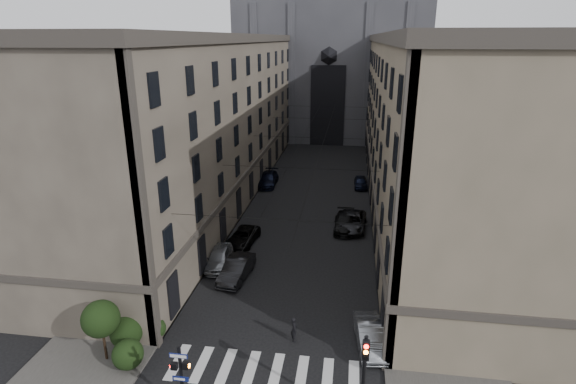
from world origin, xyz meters
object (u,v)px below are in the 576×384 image
at_px(car_left_near, 219,258).
at_px(car_left_midfar, 243,237).
at_px(car_left_far, 268,179).
at_px(car_right_far, 361,182).
at_px(traffic_light_right, 364,371).
at_px(car_left_midnear, 237,269).
at_px(pedestrian_signal_left, 181,374).
at_px(pedestrian, 294,329).
at_px(car_right_midfar, 345,223).
at_px(gothic_tower, 333,41).
at_px(car_right_midnear, 352,221).
at_px(car_right_near, 370,336).

relative_size(car_left_near, car_left_midfar, 0.98).
height_order(car_left_far, car_right_far, car_left_far).
bearing_deg(traffic_light_right, car_left_midnear, 126.45).
distance_m(pedestrian_signal_left, pedestrian, 8.29).
bearing_deg(pedestrian, traffic_light_right, -159.59).
xyz_separation_m(car_left_midfar, car_right_midfar, (9.42, 4.53, 0.09)).
bearing_deg(pedestrian, gothic_tower, -12.96).
distance_m(car_left_midnear, pedestrian, 9.12).
bearing_deg(car_right_midnear, pedestrian, -96.91).
height_order(car_left_far, car_right_midfar, car_left_far).
xyz_separation_m(traffic_light_right, car_right_far, (0.32, 38.23, -2.58)).
relative_size(gothic_tower, car_right_midnear, 10.24).
xyz_separation_m(car_right_near, car_right_midfar, (-2.00, 18.03, 0.00)).
height_order(car_left_midnear, car_right_midfar, car_left_midnear).
bearing_deg(pedestrian, car_right_midnear, -24.95).
bearing_deg(car_right_midfar, pedestrian, -98.31).
distance_m(car_right_near, car_right_midfar, 18.14).
distance_m(car_left_midnear, car_left_midfar, 6.55).
bearing_deg(car_left_near, car_left_far, 85.19).
height_order(pedestrian_signal_left, pedestrian, pedestrian_signal_left).
bearing_deg(car_right_midfar, car_left_midfar, -153.91).
height_order(traffic_light_right, car_left_far, traffic_light_right).
relative_size(car_right_midfar, car_right_far, 1.26).
bearing_deg(traffic_light_right, car_right_midfar, 93.30).
distance_m(traffic_light_right, car_left_far, 39.32).
xyz_separation_m(traffic_light_right, car_left_midfar, (-10.82, 19.74, -2.62)).
height_order(pedestrian_signal_left, traffic_light_right, traffic_light_right).
bearing_deg(pedestrian_signal_left, car_left_midfar, 94.84).
height_order(car_left_midfar, car_right_midnear, car_right_midnear).
height_order(car_right_midnear, car_right_midfar, car_right_midnear).
xyz_separation_m(car_left_midnear, car_right_midfar, (8.40, 11.00, -0.06)).
distance_m(traffic_light_right, car_left_midnear, 16.68).
relative_size(gothic_tower, car_right_midfar, 11.11).
bearing_deg(car_left_midfar, gothic_tower, 90.59).
bearing_deg(pedestrian, car_left_near, 26.19).
distance_m(car_left_midnear, car_right_far, 26.93).
xyz_separation_m(traffic_light_right, car_right_near, (0.60, 6.24, -2.53)).
distance_m(car_left_far, car_right_far, 12.15).
height_order(gothic_tower, car_right_far, gothic_tower).
relative_size(car_left_midfar, car_right_midnear, 0.85).
relative_size(traffic_light_right, pedestrian, 3.05).
bearing_deg(car_left_midnear, car_right_near, -28.14).
bearing_deg(traffic_light_right, car_left_near, 128.12).
bearing_deg(car_right_midnear, traffic_light_right, -84.60).
height_order(car_left_midnear, car_right_midnear, car_left_midnear).
xyz_separation_m(pedestrian_signal_left, car_left_near, (-2.65, 15.42, -1.52)).
distance_m(gothic_tower, car_left_far, 39.93).
xyz_separation_m(car_left_far, pedestrian, (7.61, -31.35, 0.02)).
distance_m(car_left_midfar, car_right_near, 17.68).
relative_size(pedestrian_signal_left, traffic_light_right, 0.77).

